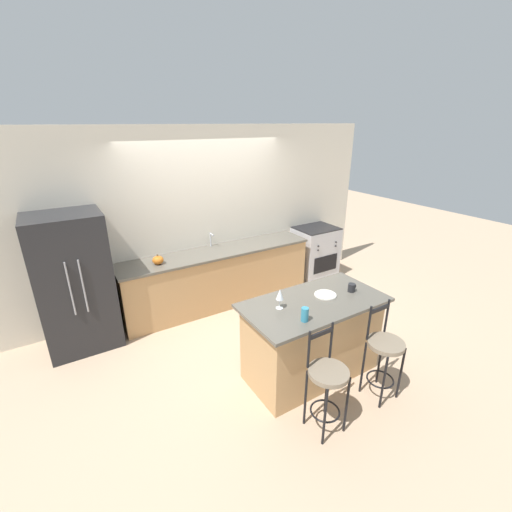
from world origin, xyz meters
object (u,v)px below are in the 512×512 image
bar_stool_far (384,351)px  coffee_mug (352,288)px  oven_range (315,252)px  pumpkin_decoration (158,260)px  dinner_plate (325,295)px  wine_glass (280,295)px  refrigerator (75,283)px  tumbler_cup (305,314)px  bar_stool_near (327,381)px

bar_stool_far → coffee_mug: size_ratio=9.25×
oven_range → pumpkin_decoration: pumpkin_decoration is taller
pumpkin_decoration → dinner_plate: bearing=-56.4°
bar_stool_far → wine_glass: bearing=137.5°
refrigerator → coffee_mug: refrigerator is taller
wine_glass → oven_range: bearing=41.7°
bar_stool_far → oven_range: bearing=62.5°
wine_glass → tumbler_cup: (0.07, -0.33, -0.08)m
bar_stool_far → tumbler_cup: size_ratio=7.40×
wine_glass → pumpkin_decoration: (-0.70, 1.90, -0.13)m
dinner_plate → tumbler_cup: size_ratio=1.73×
refrigerator → bar_stool_near: (1.75, -2.66, -0.33)m
bar_stool_near → coffee_mug: 1.18m
oven_range → dinner_plate: bearing=-128.7°
wine_glass → bar_stool_near: bearing=-89.1°
tumbler_cup → pumpkin_decoration: size_ratio=0.94×
coffee_mug → dinner_plate: bearing=165.4°
tumbler_cup → bar_stool_far: bearing=-29.0°
tumbler_cup → dinner_plate: bearing=28.3°
oven_range → tumbler_cup: tumbler_cup is taller
refrigerator → oven_range: 3.96m
oven_range → pumpkin_decoration: 2.94m
refrigerator → wine_glass: size_ratio=7.98×
refrigerator → oven_range: bearing=0.7°
tumbler_cup → pumpkin_decoration: (-0.76, 2.23, -0.05)m
bar_stool_near → coffee_mug: bearing=34.7°
wine_glass → coffee_mug: wine_glass is taller
oven_range → bar_stool_far: 3.04m
dinner_plate → tumbler_cup: (-0.53, -0.29, 0.06)m
bar_stool_far → dinner_plate: bearing=106.4°
dinner_plate → wine_glass: 0.61m
oven_range → bar_stool_near: size_ratio=0.90×
pumpkin_decoration → tumbler_cup: bearing=-71.1°
bar_stool_near → dinner_plate: size_ratio=4.28×
refrigerator → bar_stool_far: refrigerator is taller
bar_stool_near → coffee_mug: size_ratio=9.25×
bar_stool_far → tumbler_cup: 0.96m
tumbler_cup → wine_glass: bearing=101.4°
wine_glass → tumbler_cup: 0.34m
bar_stool_near → dinner_plate: bearing=50.4°
oven_range → dinner_plate: size_ratio=3.87×
bar_stool_near → coffee_mug: (0.90, 0.62, 0.44)m
coffee_mug → tumbler_cup: 0.87m
tumbler_cup → pumpkin_decoration: 2.35m
wine_glass → refrigerator: bearing=132.2°
tumbler_cup → bar_stool_near: bearing=-97.3°
refrigerator → tumbler_cup: refrigerator is taller
pumpkin_decoration → bar_stool_near: bearing=-75.0°
bar_stool_far → pumpkin_decoration: bearing=119.6°
dinner_plate → coffee_mug: coffee_mug is taller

